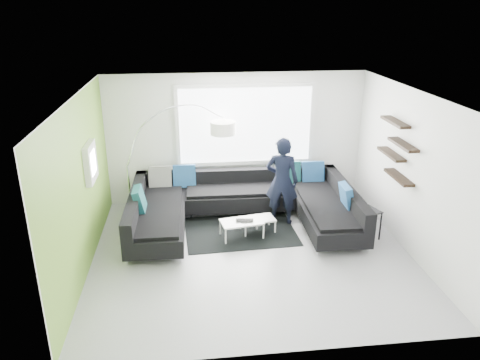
# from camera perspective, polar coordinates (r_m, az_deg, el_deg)

# --- Properties ---
(ground) EXTENTS (5.50, 5.50, 0.00)m
(ground) POSITION_cam_1_polar(r_m,az_deg,el_deg) (8.32, 1.43, -8.98)
(ground) COLOR #939499
(ground) RESTS_ON ground
(room_shell) EXTENTS (5.54, 5.04, 2.82)m
(room_shell) POSITION_cam_1_polar(r_m,az_deg,el_deg) (7.79, 1.62, 3.43)
(room_shell) COLOR white
(room_shell) RESTS_ON ground
(sectional_sofa) EXTENTS (4.33, 2.73, 0.92)m
(sectional_sofa) POSITION_cam_1_polar(r_m,az_deg,el_deg) (9.05, 0.37, -3.51)
(sectional_sofa) COLOR black
(sectional_sofa) RESTS_ON ground
(rug) EXTENTS (2.16, 1.61, 0.01)m
(rug) POSITION_cam_1_polar(r_m,az_deg,el_deg) (9.07, 0.02, -6.25)
(rug) COLOR black
(rug) RESTS_ON ground
(coffee_table) EXTENTS (1.08, 0.74, 0.33)m
(coffee_table) POSITION_cam_1_polar(r_m,az_deg,el_deg) (8.91, 1.20, -5.66)
(coffee_table) COLOR white
(coffee_table) RESTS_ON ground
(arc_lamp) EXTENTS (2.16, 0.62, 2.33)m
(arc_lamp) POSITION_cam_1_polar(r_m,az_deg,el_deg) (9.33, -13.57, 1.65)
(arc_lamp) COLOR silver
(arc_lamp) RESTS_ON ground
(side_table) EXTENTS (0.53, 0.53, 0.57)m
(side_table) POSITION_cam_1_polar(r_m,az_deg,el_deg) (9.03, 15.08, -5.21)
(side_table) COLOR black
(side_table) RESTS_ON ground
(person) EXTENTS (0.89, 0.80, 1.76)m
(person) POSITION_cam_1_polar(r_m,az_deg,el_deg) (9.15, 5.13, -0.11)
(person) COLOR black
(person) RESTS_ON ground
(laptop) EXTENTS (0.38, 0.30, 0.03)m
(laptop) POSITION_cam_1_polar(r_m,az_deg,el_deg) (8.69, 0.55, -5.09)
(laptop) COLOR black
(laptop) RESTS_ON coffee_table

